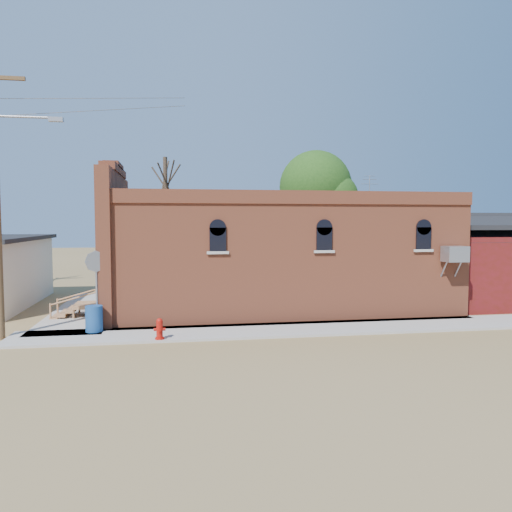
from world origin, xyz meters
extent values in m
plane|color=brown|center=(0.00, 0.00, 0.00)|extent=(120.00, 120.00, 0.00)
cube|color=#9E9991|center=(1.50, 0.90, 0.04)|extent=(19.00, 2.20, 0.08)
cube|color=#9E9991|center=(-6.30, 6.00, 0.04)|extent=(2.60, 10.00, 0.08)
cube|color=#B15536|center=(2.00, 5.50, 2.25)|extent=(14.00, 7.00, 4.50)
cube|color=black|center=(2.00, 5.50, 4.55)|extent=(13.80, 6.80, 0.12)
cube|color=#B15536|center=(-5.00, 5.50, 2.90)|extent=(0.50, 7.40, 5.80)
cube|color=navy|center=(-5.30, 4.30, 4.00)|extent=(0.08, 1.10, 1.56)
cube|color=#9A9A9F|center=(8.10, 1.55, 2.60)|extent=(0.85, 0.65, 0.60)
cube|color=#52160E|center=(11.50, 5.50, 1.60)|extent=(5.00, 6.00, 3.20)
cylinder|color=#9A9A9F|center=(-7.30, 1.20, 7.20)|extent=(1.80, 0.08, 0.08)
cube|color=#9A9A9F|center=(-6.30, 1.20, 7.15)|extent=(0.45, 0.22, 0.14)
cylinder|color=#4A3B2A|center=(-3.00, 13.00, 3.75)|extent=(0.24, 0.24, 7.50)
cylinder|color=#4A3B2A|center=(6.00, 13.50, 3.15)|extent=(0.28, 0.28, 6.30)
sphere|color=#1E4413|center=(6.00, 13.50, 5.95)|extent=(4.40, 4.40, 4.40)
cylinder|color=#A71009|center=(-3.06, 0.00, 0.11)|extent=(0.31, 0.31, 0.06)
cylinder|color=#A71009|center=(-3.06, 0.00, 0.39)|extent=(0.21, 0.21, 0.51)
sphere|color=#A71009|center=(-3.06, 0.00, 0.66)|extent=(0.21, 0.21, 0.21)
cylinder|color=#A71009|center=(-3.06, -0.13, 0.40)|extent=(0.10, 0.12, 0.09)
cylinder|color=#A71009|center=(-3.19, 0.00, 0.40)|extent=(0.12, 0.10, 0.09)
cylinder|color=#A71009|center=(-2.93, 0.00, 0.40)|extent=(0.12, 0.10, 0.09)
cylinder|color=#9A9A9F|center=(-5.24, 1.79, 1.33)|extent=(0.07, 0.07, 2.50)
cylinder|color=#9A9A9F|center=(-5.24, 1.77, 2.47)|extent=(0.71, 0.32, 0.75)
cylinder|color=#B10A1B|center=(-5.24, 1.81, 2.47)|extent=(0.71, 0.32, 0.75)
cylinder|color=navy|center=(-5.30, 1.50, 0.52)|extent=(0.73, 0.73, 0.89)
camera|label=1|loc=(-2.58, -16.06, 3.86)|focal=35.00mm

